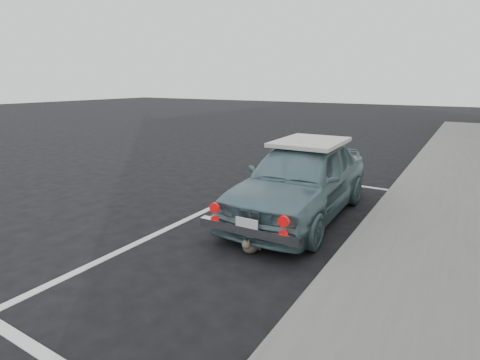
# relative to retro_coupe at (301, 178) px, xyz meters

# --- Properties ---
(ground) EXTENTS (80.00, 80.00, 0.00)m
(ground) POSITION_rel_retro_coupe_xyz_m (-0.66, -4.01, -0.68)
(ground) COLOR black
(ground) RESTS_ON ground
(sidewalk) EXTENTS (2.80, 40.00, 0.15)m
(sidewalk) POSITION_rel_retro_coupe_xyz_m (2.54, -2.01, -0.60)
(sidewalk) COLOR slate
(sidewalk) RESTS_ON ground
(pline_front) EXTENTS (3.00, 0.12, 0.01)m
(pline_front) POSITION_rel_retro_coupe_xyz_m (-0.16, 2.49, -0.67)
(pline_front) COLOR silver
(pline_front) RESTS_ON ground
(pline_side) EXTENTS (0.12, 7.00, 0.01)m
(pline_side) POSITION_rel_retro_coupe_xyz_m (-1.56, -1.01, -0.67)
(pline_side) COLOR silver
(pline_side) RESTS_ON ground
(retro_coupe) EXTENTS (1.69, 3.98, 1.34)m
(retro_coupe) POSITION_rel_retro_coupe_xyz_m (0.00, 0.00, 0.00)
(retro_coupe) COLOR slate
(retro_coupe) RESTS_ON ground
(cat) EXTENTS (0.21, 0.47, 0.25)m
(cat) POSITION_rel_retro_coupe_xyz_m (0.03, -1.79, -0.56)
(cat) COLOR #695C50
(cat) RESTS_ON ground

